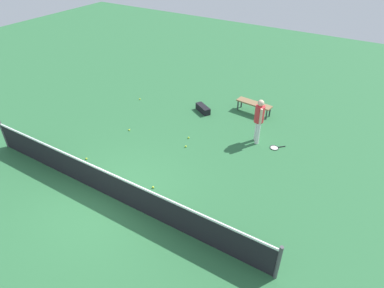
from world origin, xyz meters
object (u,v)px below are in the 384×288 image
(tennis_ball_midcourt, at_px, (86,159))
(tennis_ball_stray_right, at_px, (186,146))
(courtside_bench, at_px, (254,104))
(tennis_ball_baseline, at_px, (189,138))
(tennis_ball_near_player, at_px, (129,130))
(tennis_ball_stray_left, at_px, (140,99))
(player_near_side, at_px, (259,118))
(tennis_ball_by_net, at_px, (153,187))
(tennis_racket_near_player, at_px, (275,148))
(equipment_bag, at_px, (203,108))

(tennis_ball_midcourt, distance_m, tennis_ball_stray_right, 3.46)
(tennis_ball_stray_right, relative_size, courtside_bench, 0.04)
(tennis_ball_baseline, bearing_deg, tennis_ball_near_player, 18.31)
(tennis_ball_baseline, bearing_deg, tennis_ball_stray_left, -23.25)
(tennis_ball_near_player, height_order, tennis_ball_baseline, same)
(tennis_ball_midcourt, bearing_deg, courtside_bench, -120.72)
(player_near_side, height_order, tennis_ball_stray_right, player_near_side)
(tennis_ball_near_player, distance_m, tennis_ball_stray_left, 2.63)
(courtside_bench, bearing_deg, tennis_ball_stray_left, 17.64)
(tennis_ball_stray_right, bearing_deg, tennis_ball_near_player, 4.83)
(tennis_ball_stray_left, bearing_deg, tennis_ball_by_net, 132.83)
(tennis_ball_stray_right, bearing_deg, tennis_ball_by_net, 97.80)
(player_near_side, relative_size, tennis_racket_near_player, 3.15)
(tennis_ball_stray_right, bearing_deg, tennis_racket_near_player, -149.31)
(tennis_ball_midcourt, distance_m, tennis_ball_baseline, 3.71)
(tennis_ball_stray_left, height_order, equipment_bag, equipment_bag)
(tennis_ball_stray_right, distance_m, equipment_bag, 2.74)
(tennis_ball_near_player, height_order, tennis_ball_stray_right, same)
(tennis_ball_stray_right, bearing_deg, equipment_bag, -72.66)
(tennis_ball_near_player, relative_size, equipment_bag, 0.08)
(courtside_bench, bearing_deg, tennis_ball_baseline, 67.29)
(tennis_ball_midcourt, relative_size, tennis_ball_stray_right, 1.00)
(tennis_ball_baseline, bearing_deg, courtside_bench, -112.71)
(player_near_side, relative_size, tennis_ball_by_net, 25.76)
(tennis_ball_stray_left, bearing_deg, tennis_ball_stray_right, 151.31)
(tennis_ball_near_player, xyz_separation_m, courtside_bench, (-3.54, -3.82, 0.38))
(tennis_racket_near_player, xyz_separation_m, tennis_ball_by_net, (2.43, 3.99, 0.02))
(tennis_ball_baseline, relative_size, equipment_bag, 0.08)
(tennis_ball_by_net, distance_m, tennis_ball_stray_right, 2.38)
(tennis_ball_stray_right, distance_m, courtside_bench, 3.79)
(courtside_bench, bearing_deg, tennis_ball_stray_right, 73.45)
(tennis_ball_stray_left, bearing_deg, tennis_racket_near_player, 176.18)
(tennis_ball_near_player, xyz_separation_m, tennis_ball_stray_left, (1.32, -2.28, 0.00))
(player_near_side, xyz_separation_m, tennis_ball_midcourt, (4.51, 4.05, -0.98))
(tennis_ball_by_net, bearing_deg, equipment_bag, -77.09)
(tennis_ball_midcourt, xyz_separation_m, courtside_bench, (-3.57, -6.01, 0.38))
(tennis_racket_near_player, relative_size, tennis_ball_by_net, 8.18)
(tennis_ball_by_net, xyz_separation_m, tennis_ball_baseline, (0.54, -2.90, 0.00))
(tennis_racket_near_player, height_order, tennis_ball_stray_right, tennis_ball_stray_right)
(tennis_ball_near_player, bearing_deg, tennis_ball_stray_left, -59.96)
(tennis_racket_near_player, height_order, courtside_bench, courtside_bench)
(courtside_bench, height_order, equipment_bag, courtside_bench)
(tennis_ball_stray_left, bearing_deg, courtside_bench, -162.36)
(tennis_ball_near_player, bearing_deg, tennis_ball_baseline, -161.69)
(tennis_ball_baseline, bearing_deg, tennis_ball_stray_right, 111.72)
(tennis_racket_near_player, bearing_deg, courtside_bench, -49.72)
(tennis_ball_stray_left, height_order, tennis_ball_stray_right, same)
(tennis_racket_near_player, xyz_separation_m, tennis_ball_stray_right, (2.75, 1.63, 0.02))
(tennis_ball_near_player, xyz_separation_m, tennis_ball_stray_right, (-2.46, -0.21, 0.00))
(tennis_ball_stray_left, bearing_deg, tennis_ball_midcourt, 106.08)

